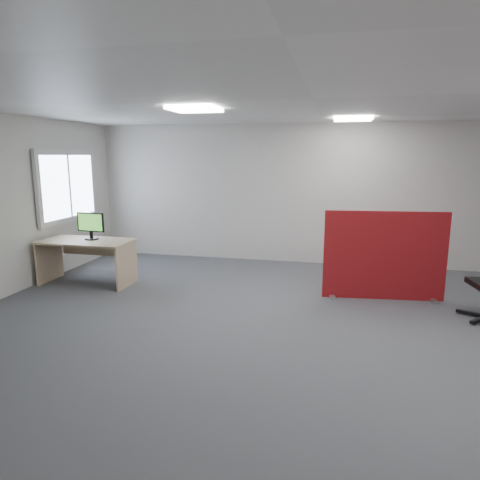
# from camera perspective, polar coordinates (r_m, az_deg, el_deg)

# --- Properties ---
(floor) EXTENTS (9.00, 9.00, 0.00)m
(floor) POSITION_cam_1_polar(r_m,az_deg,el_deg) (5.30, 8.65, -12.21)
(floor) COLOR #4F5156
(floor) RESTS_ON ground
(ceiling) EXTENTS (9.00, 7.00, 0.02)m
(ceiling) POSITION_cam_1_polar(r_m,az_deg,el_deg) (4.90, 9.62, 18.14)
(ceiling) COLOR white
(ceiling) RESTS_ON wall_back
(wall_back) EXTENTS (9.00, 0.02, 2.70)m
(wall_back) POSITION_cam_1_polar(r_m,az_deg,el_deg) (8.40, 10.74, 5.94)
(wall_back) COLOR silver
(wall_back) RESTS_ON floor
(wall_front) EXTENTS (9.00, 0.02, 2.70)m
(wall_front) POSITION_cam_1_polar(r_m,az_deg,el_deg) (1.58, 0.09, -17.04)
(wall_front) COLOR silver
(wall_front) RESTS_ON floor
(window) EXTENTS (0.06, 1.70, 1.30)m
(window) POSITION_cam_1_polar(r_m,az_deg,el_deg) (8.36, -21.95, 6.68)
(window) COLOR white
(window) RESTS_ON wall_left
(ceiling_lights) EXTENTS (4.10, 4.10, 0.04)m
(ceiling_lights) POSITION_cam_1_polar(r_m,az_deg,el_deg) (5.55, 13.63, 16.85)
(ceiling_lights) COLOR white
(ceiling_lights) RESTS_ON ceiling
(red_divider) EXTENTS (1.74, 0.30, 1.31)m
(red_divider) POSITION_cam_1_polar(r_m,az_deg,el_deg) (6.59, 18.69, -2.11)
(red_divider) COLOR maroon
(red_divider) RESTS_ON floor
(second_desk) EXTENTS (1.48, 0.74, 0.73)m
(second_desk) POSITION_cam_1_polar(r_m,az_deg,el_deg) (7.50, -19.63, -1.36)
(second_desk) COLOR tan
(second_desk) RESTS_ON floor
(monitor_second) EXTENTS (0.49, 0.22, 0.44)m
(monitor_second) POSITION_cam_1_polar(r_m,az_deg,el_deg) (7.45, -19.29, 1.93)
(monitor_second) COLOR black
(monitor_second) RESTS_ON second_desk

